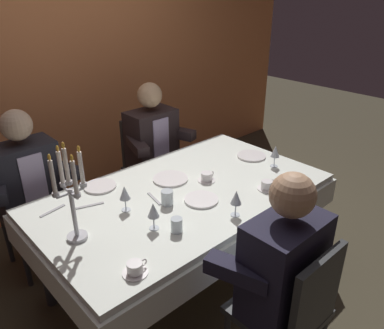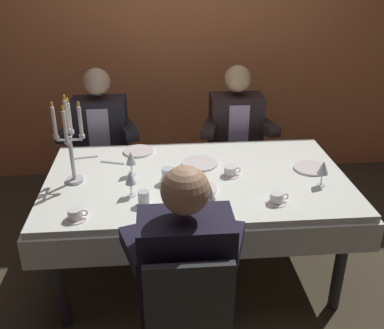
% 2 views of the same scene
% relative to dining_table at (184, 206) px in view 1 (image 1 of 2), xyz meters
% --- Properties ---
extents(ground_plane, '(12.00, 12.00, 0.00)m').
position_rel_dining_table_xyz_m(ground_plane, '(0.00, 0.00, -0.62)').
color(ground_plane, '#413A29').
extents(back_wall, '(6.00, 0.12, 2.70)m').
position_rel_dining_table_xyz_m(back_wall, '(0.00, 1.66, 0.73)').
color(back_wall, '#D87D49').
rests_on(back_wall, ground_plane).
extents(dining_table, '(1.94, 1.14, 0.74)m').
position_rel_dining_table_xyz_m(dining_table, '(0.00, 0.00, 0.00)').
color(dining_table, white).
rests_on(dining_table, ground_plane).
extents(candelabra, '(0.19, 0.19, 0.56)m').
position_rel_dining_table_xyz_m(candelabra, '(-0.76, -0.00, 0.38)').
color(candelabra, silver).
rests_on(candelabra, dining_table).
extents(dinner_plate_0, '(0.22, 0.22, 0.01)m').
position_rel_dining_table_xyz_m(dinner_plate_0, '(-0.38, 0.42, 0.13)').
color(dinner_plate_0, white).
rests_on(dinner_plate_0, dining_table).
extents(dinner_plate_1, '(0.24, 0.24, 0.01)m').
position_rel_dining_table_xyz_m(dinner_plate_1, '(0.04, 0.18, 0.13)').
color(dinner_plate_1, white).
rests_on(dinner_plate_1, dining_table).
extents(dinner_plate_2, '(0.23, 0.23, 0.01)m').
position_rel_dining_table_xyz_m(dinner_plate_2, '(0.76, 0.05, 0.13)').
color(dinner_plate_2, white).
rests_on(dinner_plate_2, dining_table).
extents(dinner_plate_3, '(0.22, 0.22, 0.01)m').
position_rel_dining_table_xyz_m(dinner_plate_3, '(-0.00, -0.17, 0.13)').
color(dinner_plate_3, white).
rests_on(dinner_plate_3, dining_table).
extents(wine_glass_0, '(0.07, 0.07, 0.16)m').
position_rel_dining_table_xyz_m(wine_glass_0, '(0.03, -0.42, 0.24)').
color(wine_glass_0, silver).
rests_on(wine_glass_0, dining_table).
extents(wine_glass_1, '(0.07, 0.07, 0.16)m').
position_rel_dining_table_xyz_m(wine_glass_1, '(-0.40, -0.21, 0.23)').
color(wine_glass_1, silver).
rests_on(wine_glass_1, dining_table).
extents(wine_glass_2, '(0.07, 0.07, 0.16)m').
position_rel_dining_table_xyz_m(wine_glass_2, '(0.75, -0.18, 0.24)').
color(wine_glass_2, silver).
rests_on(wine_glass_2, dining_table).
extents(wine_glass_3, '(0.07, 0.07, 0.16)m').
position_rel_dining_table_xyz_m(wine_glass_3, '(-0.41, 0.06, 0.23)').
color(wine_glass_3, silver).
rests_on(wine_glass_3, dining_table).
extents(water_tumbler_0, '(0.06, 0.06, 0.08)m').
position_rel_dining_table_xyz_m(water_tumbler_0, '(-0.33, -0.31, 0.16)').
color(water_tumbler_0, silver).
rests_on(water_tumbler_0, dining_table).
extents(water_tumbler_1, '(0.08, 0.08, 0.09)m').
position_rel_dining_table_xyz_m(water_tumbler_1, '(-0.19, -0.06, 0.17)').
color(water_tumbler_1, silver).
rests_on(water_tumbler_1, dining_table).
extents(coffee_cup_0, '(0.13, 0.12, 0.06)m').
position_rel_dining_table_xyz_m(coffee_cup_0, '(-0.69, -0.44, 0.15)').
color(coffee_cup_0, white).
rests_on(coffee_cup_0, dining_table).
extents(coffee_cup_1, '(0.13, 0.12, 0.06)m').
position_rel_dining_table_xyz_m(coffee_cup_1, '(0.42, -0.36, 0.15)').
color(coffee_cup_1, white).
rests_on(coffee_cup_1, dining_table).
extents(coffee_cup_2, '(0.13, 0.12, 0.06)m').
position_rel_dining_table_xyz_m(coffee_cup_2, '(0.21, 0.00, 0.15)').
color(coffee_cup_2, white).
rests_on(coffee_cup_2, dining_table).
extents(fork_0, '(0.17, 0.07, 0.01)m').
position_rel_dining_table_xyz_m(fork_0, '(-0.55, 0.25, 0.12)').
color(fork_0, '#B7B7BC').
rests_on(fork_0, dining_table).
extents(fork_1, '(0.17, 0.05, 0.01)m').
position_rel_dining_table_xyz_m(fork_1, '(-0.74, 0.35, 0.12)').
color(fork_1, '#B7B7BC').
rests_on(fork_1, dining_table).
extents(fork_2, '(0.05, 0.17, 0.01)m').
position_rel_dining_table_xyz_m(fork_2, '(-0.21, 0.05, 0.12)').
color(fork_2, '#B7B7BC').
rests_on(fork_2, dining_table).
extents(seated_diner_0, '(0.63, 0.48, 1.24)m').
position_rel_dining_table_xyz_m(seated_diner_0, '(-0.69, 0.89, 0.11)').
color(seated_diner_0, '#2B2C2D').
rests_on(seated_diner_0, ground_plane).
extents(seated_diner_1, '(0.63, 0.48, 1.24)m').
position_rel_dining_table_xyz_m(seated_diner_1, '(-0.13, -0.89, 0.11)').
color(seated_diner_1, '#2B2C2D').
rests_on(seated_diner_1, ground_plane).
extents(seated_diner_2, '(0.63, 0.48, 1.24)m').
position_rel_dining_table_xyz_m(seated_diner_2, '(0.40, 0.89, 0.11)').
color(seated_diner_2, '#2B2C2D').
rests_on(seated_diner_2, ground_plane).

